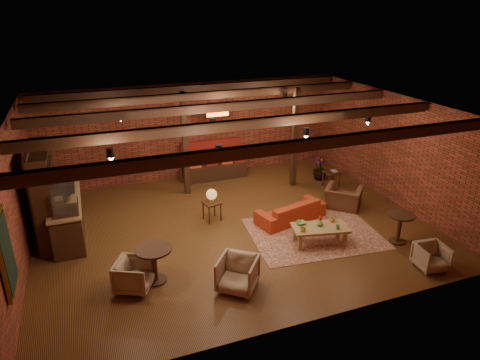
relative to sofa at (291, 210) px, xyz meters
name	(u,v)px	position (x,y,z in m)	size (l,w,h in m)	color
floor	(233,226)	(-1.61, 0.19, -0.29)	(10.00, 10.00, 0.00)	#38190E
ceiling	(232,109)	(-1.61, 0.19, 2.91)	(10.00, 8.00, 0.02)	black
wall_back	(193,131)	(-1.61, 4.19, 1.31)	(10.00, 0.02, 3.20)	brown
wall_front	(311,249)	(-1.61, -3.81, 1.31)	(10.00, 0.02, 3.20)	brown
wall_left	(16,200)	(-6.61, 0.19, 1.31)	(0.02, 8.00, 3.20)	brown
wall_right	(394,149)	(3.39, 0.19, 1.31)	(0.02, 8.00, 3.20)	brown
ceiling_beams	(233,114)	(-1.61, 0.19, 2.79)	(9.80, 6.40, 0.22)	black
ceiling_pipe	(213,109)	(-1.61, 1.79, 2.56)	(0.12, 0.12, 9.60)	black
post_left	(185,145)	(-2.21, 2.79, 1.31)	(0.16, 0.16, 3.20)	black
post_right	(295,138)	(1.19, 2.19, 1.31)	(0.16, 0.16, 3.20)	black
service_counter	(66,208)	(-5.71, 1.19, 0.51)	(0.80, 2.50, 1.60)	black
plant_counter	(67,189)	(-5.61, 1.39, 0.93)	(0.35, 0.39, 0.30)	#337F33
shelving_hutch	(46,194)	(-6.11, 1.29, 0.91)	(0.52, 2.00, 2.40)	black
chalkboard_menu	(6,253)	(-6.54, -2.11, 1.31)	(0.08, 0.96, 1.46)	black
banquette	(214,164)	(-1.01, 3.74, 0.21)	(2.10, 0.70, 1.00)	maroon
service_sign	(217,113)	(-1.01, 3.29, 2.06)	(0.86, 0.06, 0.30)	#F65918
ceiling_spotlights	(233,123)	(-1.61, 0.19, 2.57)	(6.40, 4.40, 0.28)	black
rug	(314,233)	(0.23, -0.91, -0.28)	(3.26, 2.49, 0.01)	maroon
sofa	(291,210)	(0.00, 0.00, 0.00)	(1.98, 0.77, 0.58)	#A83117
coffee_table	(319,229)	(0.09, -1.37, 0.12)	(1.47, 0.95, 0.72)	#A67A4D
side_table_lamp	(212,197)	(-2.02, 0.76, 0.41)	(0.52, 0.52, 0.92)	black
round_table_left	(154,259)	(-4.00, -1.52, 0.26)	(0.78, 0.78, 0.81)	black
armchair_a	(134,274)	(-4.44, -1.62, 0.08)	(0.71, 0.67, 0.73)	beige
armchair_b	(238,272)	(-2.43, -2.38, 0.11)	(0.77, 0.72, 0.79)	beige
armchair_right	(344,194)	(1.79, 0.15, 0.14)	(0.99, 0.64, 0.86)	brown
side_table_book	(332,173)	(2.30, 1.62, 0.20)	(0.48, 0.48, 0.55)	black
round_table_right	(400,223)	(1.98, -2.01, 0.23)	(0.66, 0.66, 0.78)	black
armchair_far	(432,256)	(1.89, -3.21, 0.03)	(0.63, 0.59, 0.65)	beige
plant_tall	(322,145)	(2.28, 2.31, 0.93)	(1.36, 1.36, 2.43)	#4C7F4C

